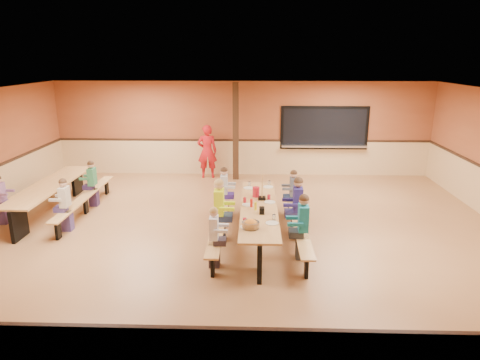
{
  "coord_description": "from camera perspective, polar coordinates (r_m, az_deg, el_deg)",
  "views": [
    {
      "loc": [
        0.37,
        -8.63,
        3.75
      ],
      "look_at": [
        0.07,
        0.31,
        1.15
      ],
      "focal_mm": 32.0,
      "sensor_mm": 36.0,
      "label": 1
    }
  ],
  "objects": [
    {
      "name": "ground",
      "position": [
        9.41,
        -0.49,
        -7.26
      ],
      "size": [
        12.0,
        12.0,
        0.0
      ],
      "primitive_type": "plane",
      "color": "#8F5D36",
      "rests_on": "ground"
    },
    {
      "name": "room_envelope",
      "position": [
        9.16,
        -0.5,
        -3.3
      ],
      "size": [
        12.04,
        10.04,
        3.02
      ],
      "color": "#9A512D",
      "rests_on": "ground"
    },
    {
      "name": "kitchen_pass_through",
      "position": [
        13.95,
        11.17,
        6.59
      ],
      "size": [
        2.78,
        0.28,
        1.38
      ],
      "color": "black",
      "rests_on": "ground"
    },
    {
      "name": "structural_post",
      "position": [
        13.23,
        -0.58,
        6.43
      ],
      "size": [
        0.18,
        0.18,
        3.0
      ],
      "primitive_type": "cube",
      "color": "black",
      "rests_on": "ground"
    },
    {
      "name": "cafeteria_table_main",
      "position": [
        8.95,
        2.52,
        -4.9
      ],
      "size": [
        1.91,
        3.7,
        0.74
      ],
      "color": "tan",
      "rests_on": "ground"
    },
    {
      "name": "cafeteria_table_second",
      "position": [
        11.46,
        -23.86,
        -1.55
      ],
      "size": [
        1.91,
        3.7,
        0.74
      ],
      "color": "tan",
      "rests_on": "ground"
    },
    {
      "name": "seated_child_white_left",
      "position": [
        7.86,
        -3.48,
        -7.69
      ],
      "size": [
        0.34,
        0.27,
        1.14
      ],
      "primitive_type": null,
      "color": "silver",
      "rests_on": "ground"
    },
    {
      "name": "seated_adult_yellow",
      "position": [
        8.91,
        -2.79,
        -4.1
      ],
      "size": [
        0.42,
        0.35,
        1.32
      ],
      "primitive_type": null,
      "color": "#D3F018",
      "rests_on": "ground"
    },
    {
      "name": "seated_child_grey_left",
      "position": [
        10.32,
        -2.13,
        -1.59
      ],
      "size": [
        0.36,
        0.3,
        1.19
      ],
      "primitive_type": null,
      "color": "#B2B2B2",
      "rests_on": "ground"
    },
    {
      "name": "seated_child_teal_right",
      "position": [
        8.21,
        8.38,
        -6.27
      ],
      "size": [
        0.4,
        0.33,
        1.27
      ],
      "primitive_type": null,
      "color": "#187587",
      "rests_on": "ground"
    },
    {
      "name": "seated_child_navy_right",
      "position": [
        9.19,
        7.67,
        -3.66
      ],
      "size": [
        0.41,
        0.34,
        1.3
      ],
      "primitive_type": null,
      "color": "navy",
      "rests_on": "ground"
    },
    {
      "name": "seated_child_char_right",
      "position": [
        10.25,
        7.08,
        -1.92
      ],
      "size": [
        0.35,
        0.28,
        1.16
      ],
      "primitive_type": null,
      "color": "#494C54",
      "rests_on": "ground"
    },
    {
      "name": "seated_child_purple_sec",
      "position": [
        11.23,
        -29.25,
        -2.36
      ],
      "size": [
        0.34,
        0.28,
        1.14
      ],
      "primitive_type": null,
      "color": "#855780",
      "rests_on": "ground"
    },
    {
      "name": "seated_child_green_sec",
      "position": [
        11.62,
        -19.05,
        -0.49
      ],
      "size": [
        0.35,
        0.29,
        1.18
      ],
      "primitive_type": null,
      "color": "#31764B",
      "rests_on": "ground"
    },
    {
      "name": "seated_child_tan_sec",
      "position": [
        10.17,
        -22.25,
        -3.13
      ],
      "size": [
        0.36,
        0.29,
        1.18
      ],
      "primitive_type": null,
      "color": "#BCAF99",
      "rests_on": "ground"
    },
    {
      "name": "standing_woman",
      "position": [
        13.57,
        -4.4,
        3.82
      ],
      "size": [
        0.66,
        0.47,
        1.7
      ],
      "primitive_type": "imported",
      "rotation": [
        0.0,
        0.0,
        3.25
      ],
      "color": "red",
      "rests_on": "ground"
    },
    {
      "name": "punch_pitcher",
      "position": [
        9.48,
        2.14,
        -1.6
      ],
      "size": [
        0.16,
        0.16,
        0.22
      ],
      "primitive_type": "cylinder",
      "color": "#B11726",
      "rests_on": "cafeteria_table_main"
    },
    {
      "name": "chip_bowl",
      "position": [
        7.79,
        1.43,
        -5.92
      ],
      "size": [
        0.32,
        0.32,
        0.15
      ],
      "primitive_type": null,
      "color": "orange",
      "rests_on": "cafeteria_table_main"
    },
    {
      "name": "napkin_dispenser",
      "position": [
        8.5,
        2.93,
        -4.09
      ],
      "size": [
        0.1,
        0.14,
        0.13
      ],
      "primitive_type": "cube",
      "color": "black",
      "rests_on": "cafeteria_table_main"
    },
    {
      "name": "condiment_mustard",
      "position": [
        8.67,
        2.09,
        -3.5
      ],
      "size": [
        0.06,
        0.06,
        0.17
      ],
      "primitive_type": "cylinder",
      "color": "yellow",
      "rests_on": "cafeteria_table_main"
    },
    {
      "name": "condiment_ketchup",
      "position": [
        8.85,
        1.54,
        -3.08
      ],
      "size": [
        0.06,
        0.06,
        0.17
      ],
      "primitive_type": "cylinder",
      "color": "#B2140F",
      "rests_on": "cafeteria_table_main"
    },
    {
      "name": "table_paddle",
      "position": [
        9.29,
        2.95,
        -1.81
      ],
      "size": [
        0.16,
        0.16,
        0.56
      ],
      "color": "black",
      "rests_on": "cafeteria_table_main"
    },
    {
      "name": "place_settings",
      "position": [
        8.86,
        2.54,
        -3.28
      ],
      "size": [
        0.65,
        3.3,
        0.11
      ],
      "primitive_type": null,
      "color": "beige",
      "rests_on": "cafeteria_table_main"
    }
  ]
}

